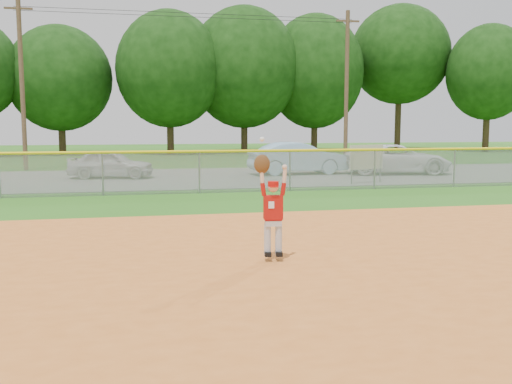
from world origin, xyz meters
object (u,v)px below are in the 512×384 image
(car_white_a, at_px, (111,164))
(car_white_b, at_px, (397,159))
(car_blue, at_px, (298,158))
(sponsor_sign, at_px, (366,158))
(ballplayer, at_px, (271,206))

(car_white_a, xyz_separation_m, car_white_b, (13.66, -0.56, 0.08))
(car_blue, bearing_deg, sponsor_sign, -165.26)
(car_white_a, relative_size, sponsor_sign, 2.21)
(car_white_a, relative_size, car_white_b, 0.73)
(car_blue, xyz_separation_m, car_white_b, (4.83, -0.80, -0.06))
(car_blue, height_order, ballplayer, ballplayer)
(car_white_a, height_order, ballplayer, ballplayer)
(car_white_a, relative_size, car_blue, 0.80)
(ballplayer, bearing_deg, sponsor_sign, 60.65)
(car_white_a, distance_m, ballplayer, 17.11)
(car_blue, relative_size, car_white_b, 0.91)
(sponsor_sign, bearing_deg, car_white_b, 49.92)
(car_white_a, distance_m, car_white_b, 13.67)
(car_blue, bearing_deg, car_white_a, 86.62)
(car_blue, bearing_deg, car_white_b, -104.29)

